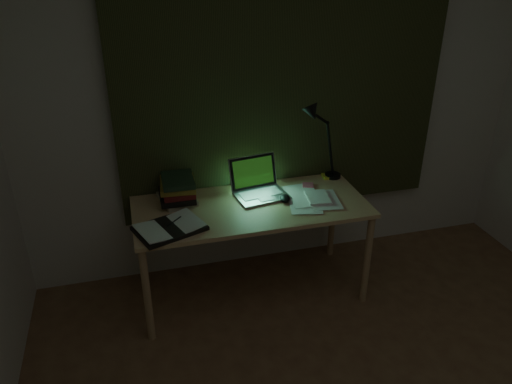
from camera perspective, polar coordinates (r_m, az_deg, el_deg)
The scene contains 11 objects.
wall_back at distance 3.35m, azimuth 3.02°, elevation 11.14°, with size 3.50×0.00×2.50m, color silver.
curtain at distance 3.27m, azimuth 3.33°, elevation 14.33°, with size 2.20×0.06×2.00m, color #2B3018.
desk at distance 3.30m, azimuth -0.55°, elevation -6.64°, with size 1.47×0.64×0.67m, color tan, non-canonical shape.
laptop at distance 3.18m, azimuth 0.67°, elevation 1.29°, with size 0.32×0.37×0.23m, color #B5B5BA, non-canonical shape.
open_textbook at distance 2.90m, azimuth -9.86°, elevation -4.01°, with size 0.37×0.27×0.03m, color silver, non-canonical shape.
book_stack at distance 3.17m, azimuth -9.01°, elevation 0.31°, with size 0.21×0.26×0.17m, color silver, non-canonical shape.
loose_papers at distance 3.22m, azimuth 6.17°, elevation -0.61°, with size 0.31×0.33×0.02m, color white, non-canonical shape.
mouse at distance 3.17m, azimuth 3.33°, elevation -0.74°, with size 0.06×0.10×0.04m, color black.
sticky_yellow at distance 3.53m, azimuth 8.26°, elevation 1.80°, with size 0.08×0.08×0.02m, color yellow.
sticky_pink at distance 3.38m, azimuth 5.96°, elevation 0.75°, with size 0.07×0.07×0.02m, color #E95A74.
desk_lamp at distance 3.43m, azimuth 9.09°, elevation 6.25°, with size 0.40×0.31×0.60m, color black, non-canonical shape.
Camera 1 is at (-1.01, -1.07, 2.15)m, focal length 35.00 mm.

